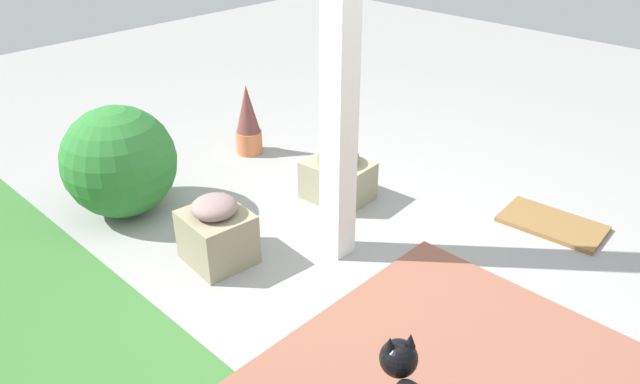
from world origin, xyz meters
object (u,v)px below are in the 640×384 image
at_px(porch_pillar, 340,80).
at_px(stone_planter_mid, 217,232).
at_px(stone_planter_nearest, 338,176).
at_px(doormat, 552,224).
at_px(terracotta_pot_spiky, 248,121).
at_px(round_shrub, 119,162).

distance_m(porch_pillar, stone_planter_mid, 1.14).
distance_m(stone_planter_nearest, stone_planter_mid, 1.04).
bearing_deg(doormat, terracotta_pot_spiky, 15.64).
bearing_deg(terracotta_pot_spiky, stone_planter_nearest, 176.82).
bearing_deg(terracotta_pot_spiky, porch_pillar, 159.71).
height_order(stone_planter_mid, doormat, stone_planter_mid).
xyz_separation_m(porch_pillar, terracotta_pot_spiky, (1.46, -0.54, -0.81)).
height_order(porch_pillar, doormat, porch_pillar).
relative_size(round_shrub, doormat, 1.17).
height_order(porch_pillar, round_shrub, porch_pillar).
relative_size(stone_planter_nearest, round_shrub, 0.62).
bearing_deg(stone_planter_nearest, round_shrub, 50.91).
bearing_deg(stone_planter_nearest, doormat, -151.05).
height_order(terracotta_pot_spiky, doormat, terracotta_pot_spiky).
bearing_deg(stone_planter_mid, porch_pillar, -128.50).
bearing_deg(terracotta_pot_spiky, stone_planter_mid, 132.93).
xyz_separation_m(stone_planter_nearest, doormat, (-1.26, -0.70, -0.16)).
height_order(stone_planter_nearest, round_shrub, round_shrub).
xyz_separation_m(porch_pillar, doormat, (-0.82, -1.18, -1.07)).
distance_m(stone_planter_nearest, doormat, 1.45).
distance_m(stone_planter_nearest, round_shrub, 1.46).
relative_size(porch_pillar, round_shrub, 2.92).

